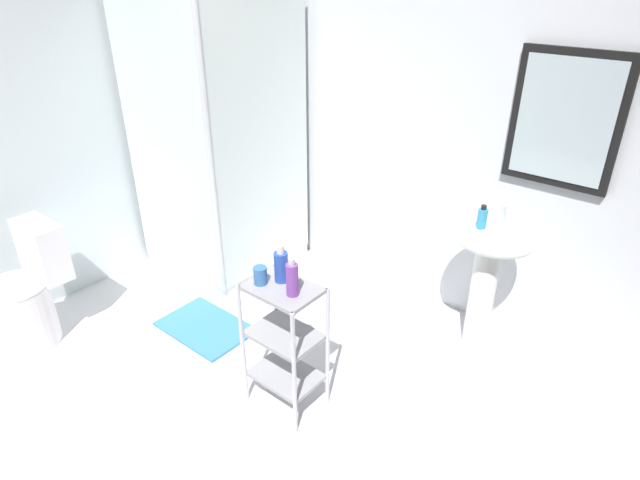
{
  "coord_description": "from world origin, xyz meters",
  "views": [
    {
      "loc": [
        1.62,
        -1.14,
        2.14
      ],
      "look_at": [
        0.12,
        0.7,
        0.88
      ],
      "focal_mm": 29.52,
      "sensor_mm": 36.0,
      "label": 1
    }
  ],
  "objects": [
    {
      "name": "wall_back",
      "position": [
        0.01,
        1.85,
        1.25
      ],
      "size": [
        4.2,
        0.14,
        2.5
      ],
      "color": "silver",
      "rests_on": "ground_plane"
    },
    {
      "name": "hand_soap_bottle",
      "position": [
        0.64,
        1.5,
        0.87
      ],
      "size": [
        0.05,
        0.05,
        0.14
      ],
      "color": "#389ED1",
      "rests_on": "pedestal_sink"
    },
    {
      "name": "ground_plane",
      "position": [
        0.0,
        0.0,
        -0.01
      ],
      "size": [
        4.2,
        4.2,
        0.02
      ],
      "primitive_type": "cube",
      "color": "silver"
    },
    {
      "name": "storage_cart",
      "position": [
        0.12,
        0.41,
        0.44
      ],
      "size": [
        0.38,
        0.28,
        0.74
      ],
      "color": "silver",
      "rests_on": "ground_plane"
    },
    {
      "name": "toilet",
      "position": [
        -1.48,
        -0.19,
        0.31
      ],
      "size": [
        0.37,
        0.49,
        0.76
      ],
      "color": "white",
      "rests_on": "ground_plane"
    },
    {
      "name": "conditioner_bottle_purple",
      "position": [
        0.2,
        0.39,
        0.83
      ],
      "size": [
        0.06,
        0.06,
        0.2
      ],
      "color": "purple",
      "rests_on": "storage_cart"
    },
    {
      "name": "sink_faucet",
      "position": [
        0.71,
        1.64,
        0.86
      ],
      "size": [
        0.03,
        0.03,
        0.1
      ],
      "primitive_type": "cylinder",
      "color": "silver",
      "rests_on": "pedestal_sink"
    },
    {
      "name": "pedestal_sink",
      "position": [
        0.71,
        1.52,
        0.58
      ],
      "size": [
        0.46,
        0.37,
        0.81
      ],
      "color": "white",
      "rests_on": "ground_plane"
    },
    {
      "name": "shampoo_bottle_blue",
      "position": [
        0.08,
        0.45,
        0.83
      ],
      "size": [
        0.07,
        0.07,
        0.2
      ],
      "color": "#294DB2",
      "rests_on": "storage_cart"
    },
    {
      "name": "rinse_cup",
      "position": [
        0.01,
        0.37,
        0.79
      ],
      "size": [
        0.07,
        0.07,
        0.09
      ],
      "primitive_type": "cylinder",
      "color": "#3870B2",
      "rests_on": "storage_cart"
    },
    {
      "name": "bath_mat",
      "position": [
        -0.73,
        0.54,
        0.01
      ],
      "size": [
        0.6,
        0.4,
        0.02
      ],
      "primitive_type": "cube",
      "color": "teal",
      "rests_on": "ground_plane"
    },
    {
      "name": "shower_stall",
      "position": [
        -1.21,
        1.18,
        0.46
      ],
      "size": [
        0.92,
        0.92,
        2.0
      ],
      "color": "white",
      "rests_on": "ground_plane"
    }
  ]
}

